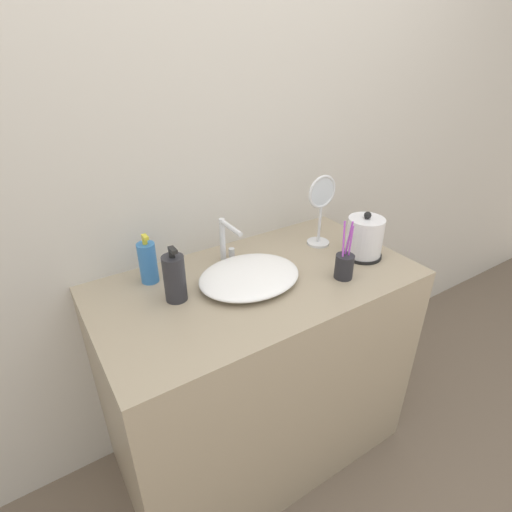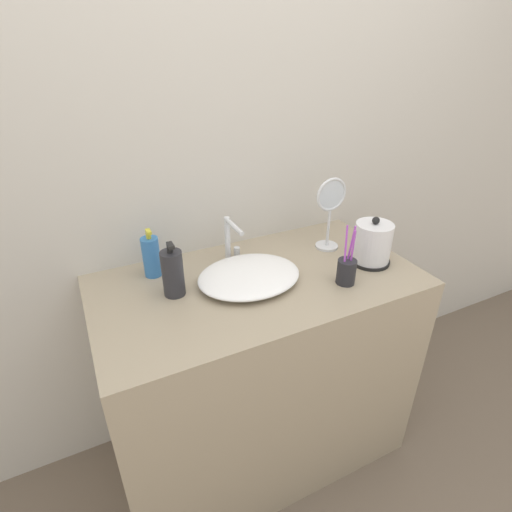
# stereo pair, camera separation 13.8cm
# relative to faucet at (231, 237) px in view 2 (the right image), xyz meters

# --- Properties ---
(ground_plane) EXTENTS (12.00, 12.00, 0.00)m
(ground_plane) POSITION_rel_faucet_xyz_m (0.03, -0.49, -1.00)
(ground_plane) COLOR #6B5B4C
(wall_back) EXTENTS (6.00, 0.04, 2.60)m
(wall_back) POSITION_rel_faucet_xyz_m (0.03, 0.16, 0.30)
(wall_back) COLOR beige
(wall_back) RESTS_ON ground_plane
(vanity_counter) EXTENTS (1.17, 0.63, 0.90)m
(vanity_counter) POSITION_rel_faucet_xyz_m (0.03, -0.18, -0.55)
(vanity_counter) COLOR gray
(vanity_counter) RESTS_ON ground_plane
(sink_basin) EXTENTS (0.37, 0.30, 0.05)m
(sink_basin) POSITION_rel_faucet_xyz_m (-0.01, -0.17, -0.07)
(sink_basin) COLOR white
(sink_basin) RESTS_ON vanity_counter
(faucet) EXTENTS (0.06, 0.15, 0.18)m
(faucet) POSITION_rel_faucet_xyz_m (0.00, 0.00, 0.00)
(faucet) COLOR silver
(faucet) RESTS_ON vanity_counter
(electric_kettle) EXTENTS (0.15, 0.15, 0.19)m
(electric_kettle) POSITION_rel_faucet_xyz_m (0.48, -0.25, -0.02)
(electric_kettle) COLOR black
(electric_kettle) RESTS_ON vanity_counter
(toothbrush_cup) EXTENTS (0.07, 0.07, 0.22)m
(toothbrush_cup) POSITION_rel_faucet_xyz_m (0.30, -0.33, -0.05)
(toothbrush_cup) COLOR #232328
(toothbrush_cup) RESTS_ON vanity_counter
(lotion_bottle) EXTENTS (0.07, 0.07, 0.20)m
(lotion_bottle) POSITION_rel_faucet_xyz_m (-0.26, -0.13, -0.02)
(lotion_bottle) COLOR #28282D
(lotion_bottle) RESTS_ON vanity_counter
(shampoo_bottle) EXTENTS (0.06, 0.06, 0.18)m
(shampoo_bottle) POSITION_rel_faucet_xyz_m (-0.30, 0.03, -0.02)
(shampoo_bottle) COLOR #3370B7
(shampoo_bottle) RESTS_ON vanity_counter
(vanity_mirror) EXTENTS (0.14, 0.09, 0.30)m
(vanity_mirror) POSITION_rel_faucet_xyz_m (0.40, -0.07, 0.07)
(vanity_mirror) COLOR silver
(vanity_mirror) RESTS_ON vanity_counter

